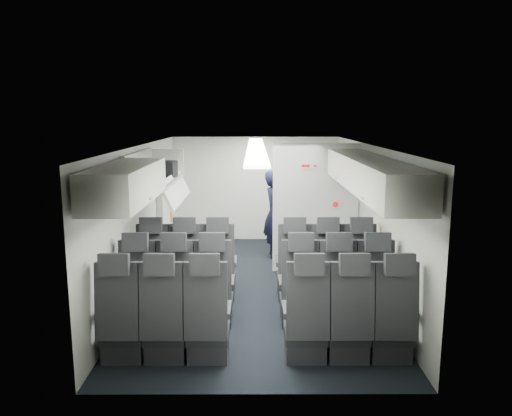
{
  "coord_description": "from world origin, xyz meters",
  "views": [
    {
      "loc": [
        -0.02,
        -7.28,
        2.57
      ],
      "look_at": [
        0.0,
        0.4,
        1.15
      ],
      "focal_mm": 35.0,
      "sensor_mm": 36.0,
      "label": 1
    }
  ],
  "objects_px": {
    "seat_row_mid": "(256,295)",
    "flight_attendant": "(274,214)",
    "carry_on_bag": "(161,170)",
    "galley_unit": "(302,197)",
    "seat_row_rear": "(257,325)",
    "seat_row_front": "(256,272)",
    "boarding_door": "(165,207)"
  },
  "relations": [
    {
      "from": "flight_attendant",
      "to": "galley_unit",
      "type": "bearing_deg",
      "value": -36.55
    },
    {
      "from": "seat_row_mid",
      "to": "carry_on_bag",
      "type": "relative_size",
      "value": 7.68
    },
    {
      "from": "boarding_door",
      "to": "seat_row_mid",
      "type": "bearing_deg",
      "value": -61.23
    },
    {
      "from": "seat_row_front",
      "to": "seat_row_rear",
      "type": "xyz_separation_m",
      "value": [
        0.0,
        -1.8,
        0.0
      ]
    },
    {
      "from": "seat_row_rear",
      "to": "carry_on_bag",
      "type": "relative_size",
      "value": 7.68
    },
    {
      "from": "seat_row_rear",
      "to": "galley_unit",
      "type": "xyz_separation_m",
      "value": [
        0.95,
        5.05,
        0.55
      ]
    },
    {
      "from": "seat_row_mid",
      "to": "seat_row_front",
      "type": "bearing_deg",
      "value": 90.0
    },
    {
      "from": "seat_row_front",
      "to": "seat_row_mid",
      "type": "relative_size",
      "value": 1.0
    },
    {
      "from": "seat_row_rear",
      "to": "carry_on_bag",
      "type": "bearing_deg",
      "value": 120.68
    },
    {
      "from": "boarding_door",
      "to": "carry_on_bag",
      "type": "xyz_separation_m",
      "value": [
        0.24,
        -1.53,
        0.84
      ]
    },
    {
      "from": "galley_unit",
      "to": "flight_attendant",
      "type": "distance_m",
      "value": 1.21
    },
    {
      "from": "galley_unit",
      "to": "carry_on_bag",
      "type": "distance_m",
      "value": 3.67
    },
    {
      "from": "seat_row_rear",
      "to": "galley_unit",
      "type": "relative_size",
      "value": 1.75
    },
    {
      "from": "seat_row_mid",
      "to": "seat_row_rear",
      "type": "distance_m",
      "value": 0.9
    },
    {
      "from": "seat_row_mid",
      "to": "flight_attendant",
      "type": "xyz_separation_m",
      "value": [
        0.34,
        3.11,
        0.4
      ]
    },
    {
      "from": "seat_row_mid",
      "to": "seat_row_rear",
      "type": "relative_size",
      "value": 1.0
    },
    {
      "from": "seat_row_rear",
      "to": "carry_on_bag",
      "type": "xyz_separation_m",
      "value": [
        -1.4,
        2.36,
        1.39
      ]
    },
    {
      "from": "galley_unit",
      "to": "boarding_door",
      "type": "height_order",
      "value": "galley_unit"
    },
    {
      "from": "seat_row_rear",
      "to": "flight_attendant",
      "type": "distance_m",
      "value": 4.05
    },
    {
      "from": "flight_attendant",
      "to": "seat_row_mid",
      "type": "bearing_deg",
      "value": 167.71
    },
    {
      "from": "carry_on_bag",
      "to": "galley_unit",
      "type": "bearing_deg",
      "value": 54.14
    },
    {
      "from": "seat_row_rear",
      "to": "seat_row_front",
      "type": "bearing_deg",
      "value": 90.0
    },
    {
      "from": "boarding_door",
      "to": "seat_row_rear",
      "type": "bearing_deg",
      "value": -67.13
    },
    {
      "from": "seat_row_front",
      "to": "seat_row_rear",
      "type": "height_order",
      "value": "same"
    },
    {
      "from": "boarding_door",
      "to": "seat_row_front",
      "type": "bearing_deg",
      "value": -51.84
    },
    {
      "from": "boarding_door",
      "to": "flight_attendant",
      "type": "height_order",
      "value": "boarding_door"
    },
    {
      "from": "seat_row_rear",
      "to": "flight_attendant",
      "type": "relative_size",
      "value": 2.07
    },
    {
      "from": "boarding_door",
      "to": "carry_on_bag",
      "type": "distance_m",
      "value": 1.76
    },
    {
      "from": "seat_row_rear",
      "to": "galley_unit",
      "type": "bearing_deg",
      "value": 79.35
    },
    {
      "from": "flight_attendant",
      "to": "seat_row_rear",
      "type": "bearing_deg",
      "value": 169.09
    },
    {
      "from": "seat_row_mid",
      "to": "seat_row_rear",
      "type": "xyz_separation_m",
      "value": [
        0.0,
        -0.9,
        0.0
      ]
    },
    {
      "from": "seat_row_mid",
      "to": "flight_attendant",
      "type": "bearing_deg",
      "value": 83.79
    }
  ]
}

